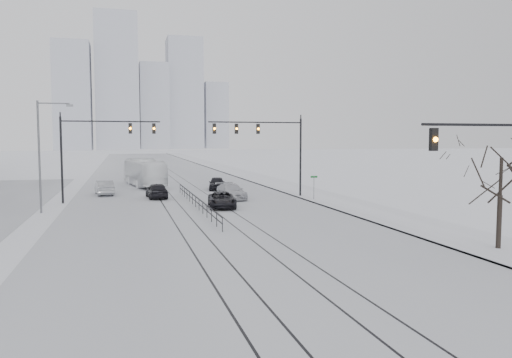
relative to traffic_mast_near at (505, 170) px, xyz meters
name	(u,v)px	position (x,y,z in m)	size (l,w,h in m)	color
ground	(342,344)	(-10.79, -6.00, -4.56)	(500.00, 500.00, 0.00)	white
road	(166,180)	(-10.79, 54.00, -4.55)	(22.00, 260.00, 0.02)	silver
sidewalk_east	(256,178)	(2.71, 54.00, -4.48)	(5.00, 260.00, 0.16)	white
curb	(240,178)	(0.26, 54.00, -4.50)	(0.10, 260.00, 0.12)	gray
tram_rails	(182,195)	(-10.79, 34.00, -4.54)	(5.30, 180.00, 0.01)	black
skyline	(142,94)	(-5.77, 267.63, 26.08)	(96.00, 48.00, 72.00)	#AAAEBB
traffic_mast_near	(505,170)	(0.00, 0.00, 0.00)	(6.10, 0.37, 7.00)	black
traffic_mast_ne	(269,141)	(-2.64, 29.00, 1.20)	(9.60, 0.37, 8.00)	black
traffic_mast_nw	(95,143)	(-19.31, 30.00, 1.01)	(9.10, 0.37, 8.00)	black
street_light_west	(43,148)	(-22.99, 24.00, 0.65)	(2.73, 0.25, 9.00)	#595B60
bare_tree	(501,167)	(2.41, 3.00, -0.07)	(4.40, 4.40, 6.10)	black
median_fence	(196,201)	(-10.79, 24.00, -4.04)	(0.06, 24.00, 1.00)	black
street_sign	(314,184)	(1.01, 26.00, -2.96)	(0.70, 0.06, 2.40)	#595B60
sedan_sb_inner	(157,191)	(-13.60, 31.62, -3.78)	(1.85, 4.59, 1.57)	black
sedan_sb_outer	(104,188)	(-18.80, 36.17, -3.78)	(1.65, 4.74, 1.56)	#A4A8AC
sedan_nb_front	(222,200)	(-8.62, 23.19, -3.88)	(2.25, 4.88, 1.36)	black
sedan_nb_right	(231,192)	(-6.56, 29.02, -3.80)	(2.13, 5.23, 1.52)	#B4B6BD
sedan_nb_far	(217,183)	(-6.25, 38.28, -3.80)	(1.80, 4.46, 1.52)	black
box_truck	(144,173)	(-14.24, 45.04, -2.84)	(2.89, 12.33, 3.44)	white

